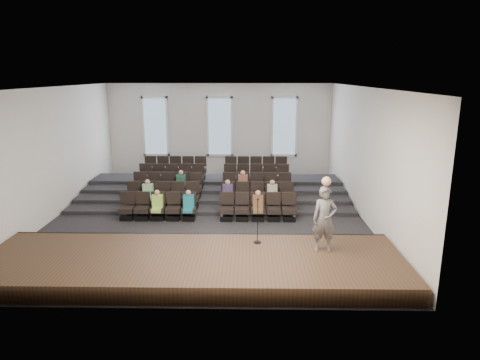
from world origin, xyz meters
TOP-DOWN VIEW (x-y plane):
  - ground at (0.00, 0.00)m, footprint 14.00×14.00m
  - ceiling at (0.00, 0.00)m, footprint 12.00×14.00m
  - wall_back at (0.00, 7.02)m, footprint 12.00×0.04m
  - wall_front at (0.00, -7.02)m, footprint 12.00×0.04m
  - wall_left at (-6.02, 0.00)m, footprint 0.04×14.00m
  - wall_right at (6.02, 0.00)m, footprint 0.04×14.00m
  - stage at (0.00, -5.10)m, footprint 11.80×3.60m
  - stage_lip at (0.00, -3.33)m, footprint 11.80×0.06m
  - risers at (0.00, 3.17)m, footprint 11.80×4.80m
  - seating_rows at (-0.00, 1.54)m, footprint 6.80×4.70m
  - windows at (0.00, 6.95)m, footprint 8.44×0.10m
  - audience at (0.00, 0.32)m, footprint 5.45×2.64m
  - speaker at (3.73, -4.59)m, footprint 0.71×0.48m
  - mic_stand at (1.83, -4.05)m, footprint 0.23×0.23m

SIDE VIEW (x-z plane):
  - ground at x=0.00m, z-range 0.00..0.00m
  - risers at x=0.00m, z-range -0.10..0.50m
  - stage at x=0.00m, z-range 0.00..0.50m
  - stage_lip at x=0.00m, z-range -0.01..0.51m
  - seating_rows at x=0.00m, z-range -0.15..1.52m
  - audience at x=0.00m, z-range 0.26..1.36m
  - mic_stand at x=1.83m, z-range 0.22..1.62m
  - speaker at x=3.73m, z-range 0.50..2.40m
  - wall_back at x=0.00m, z-range 0.00..5.00m
  - wall_front at x=0.00m, z-range 0.00..5.00m
  - wall_left at x=-6.02m, z-range 0.00..5.00m
  - wall_right at x=6.02m, z-range 0.00..5.00m
  - windows at x=0.00m, z-range 1.08..4.32m
  - ceiling at x=0.00m, z-range 5.00..5.02m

